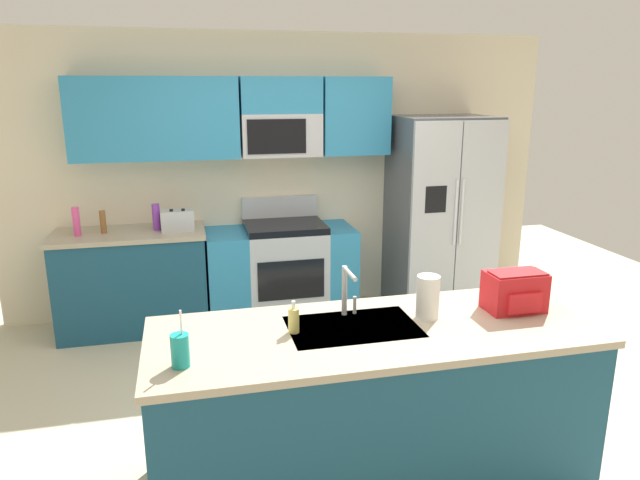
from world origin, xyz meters
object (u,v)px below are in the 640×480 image
range_oven (281,271)px  backpack (515,291)px  toaster (178,220)px  drink_cup_teal (180,350)px  soap_dispenser (294,320)px  refrigerator (440,214)px  bottle_pink (76,222)px  paper_towel_roll (428,297)px  sink_faucet (347,287)px  bottle_purple (156,217)px  pepper_mill (103,222)px

range_oven → backpack: (0.92, -2.40, 0.57)m
toaster → drink_cup_teal: (0.01, -2.60, -0.01)m
drink_cup_teal → soap_dispenser: bearing=23.8°
refrigerator → bottle_pink: bearing=179.5°
bottle_pink → paper_towel_roll: bottle_pink is taller
bottle_pink → sink_faucet: sink_faucet is taller
sink_faucet → drink_cup_teal: sink_faucet is taller
range_oven → soap_dispenser: 2.49m
sink_faucet → drink_cup_teal: size_ratio=1.02×
bottle_purple → bottle_pink: 0.65m
bottle_pink → refrigerator: bearing=-0.5°
bottle_pink → soap_dispenser: bottle_pink is taller
pepper_mill → paper_towel_roll: 3.07m
bottle_purple → paper_towel_roll: 2.82m
toaster → sink_faucet: bearing=-68.0°
pepper_mill → backpack: backpack is taller
toaster → bottle_purple: bearing=163.1°
refrigerator → backpack: 2.41m
bottle_purple → drink_cup_teal: 2.67m
sink_faucet → drink_cup_teal: (-0.89, -0.39, -0.09)m
bottle_purple → drink_cup_teal: bearing=-85.9°
range_oven → toaster: 1.06m
range_oven → bottle_pink: bearing=-178.5°
bottle_purple → range_oven: bearing=-0.1°
toaster → paper_towel_roll: size_ratio=1.17×
toaster → pepper_mill: bearing=175.4°
toaster → refrigerator: bearing=-0.5°
soap_dispenser → bottle_purple: bearing=107.4°
range_oven → paper_towel_roll: bearing=-80.4°
soap_dispenser → pepper_mill: bearing=116.4°
toaster → bottle_pink: (-0.83, 0.01, 0.03)m
refrigerator → soap_dispenser: bearing=-128.9°
bottle_pink → drink_cup_teal: 2.74m
toaster → bottle_purple: 0.19m
toaster → drink_cup_teal: size_ratio=1.02×
sink_faucet → paper_towel_roll: (0.42, -0.12, -0.05)m
toaster → backpack: (1.84, -2.35, 0.03)m
range_oven → soap_dispenser: size_ratio=8.00×
pepper_mill → soap_dispenser: 2.69m
refrigerator → bottle_purple: 2.64m
refrigerator → pepper_mill: size_ratio=9.53×
range_oven → bottle_purple: 1.23m
range_oven → backpack: 2.63m
refrigerator → sink_faucet: bearing=-125.5°
bottle_pink → soap_dispenser: (1.40, -2.36, -0.05)m
range_oven → refrigerator: 1.62m
bottle_purple → soap_dispenser: size_ratio=1.36×
refrigerator → backpack: refrigerator is taller
bottle_pink → drink_cup_teal: drink_cup_teal is taller
toaster → pepper_mill: size_ratio=1.44×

